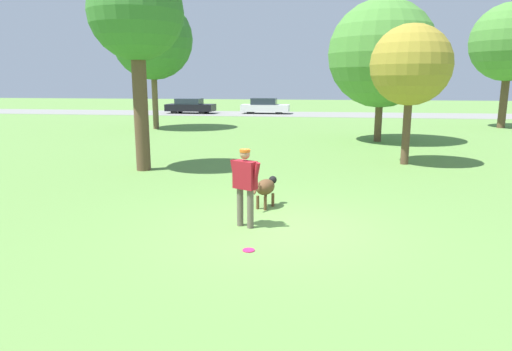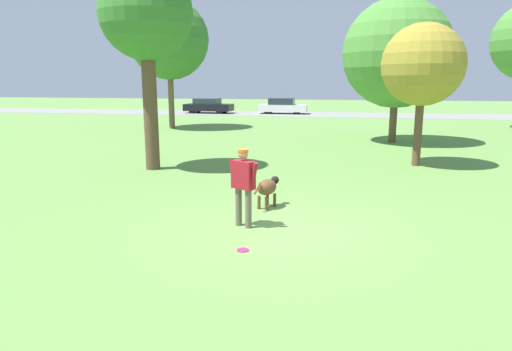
{
  "view_description": "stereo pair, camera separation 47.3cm",
  "coord_description": "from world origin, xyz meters",
  "px_view_note": "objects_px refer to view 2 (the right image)",
  "views": [
    {
      "loc": [
        0.72,
        -8.57,
        2.88
      ],
      "look_at": [
        -0.58,
        0.74,
        0.9
      ],
      "focal_mm": 32.0,
      "sensor_mm": 36.0,
      "label": 1
    },
    {
      "loc": [
        1.19,
        -8.5,
        2.88
      ],
      "look_at": [
        -0.58,
        0.74,
        0.9
      ],
      "focal_mm": 32.0,
      "sensor_mm": 36.0,
      "label": 2
    }
  ],
  "objects_px": {
    "person": "(243,181)",
    "dog": "(268,188)",
    "frisbee": "(243,250)",
    "tree_far_left": "(169,40)",
    "tree_mid_center": "(397,54)",
    "parked_car_black": "(208,106)",
    "tree_near_left": "(146,16)",
    "tree_near_right": "(423,65)",
    "parked_car_white": "(283,106)"
  },
  "relations": [
    {
      "from": "tree_mid_center",
      "to": "tree_near_left",
      "type": "bearing_deg",
      "value": -135.46
    },
    {
      "from": "tree_mid_center",
      "to": "parked_car_white",
      "type": "distance_m",
      "value": 19.14
    },
    {
      "from": "person",
      "to": "parked_car_white",
      "type": "relative_size",
      "value": 0.38
    },
    {
      "from": "tree_near_right",
      "to": "parked_car_black",
      "type": "xyz_separation_m",
      "value": [
        -14.19,
        22.8,
        -2.71
      ]
    },
    {
      "from": "parked_car_white",
      "to": "tree_far_left",
      "type": "bearing_deg",
      "value": -110.01
    },
    {
      "from": "dog",
      "to": "parked_car_white",
      "type": "bearing_deg",
      "value": 28.44
    },
    {
      "from": "dog",
      "to": "tree_near_right",
      "type": "xyz_separation_m",
      "value": [
        4.13,
        6.13,
        2.88
      ]
    },
    {
      "from": "dog",
      "to": "tree_near_left",
      "type": "height_order",
      "value": "tree_near_left"
    },
    {
      "from": "tree_far_left",
      "to": "parked_car_white",
      "type": "distance_m",
      "value": 14.85
    },
    {
      "from": "dog",
      "to": "tree_far_left",
      "type": "xyz_separation_m",
      "value": [
        -8.52,
        16.17,
        4.7
      ]
    },
    {
      "from": "tree_near_right",
      "to": "parked_car_black",
      "type": "bearing_deg",
      "value": 121.9
    },
    {
      "from": "frisbee",
      "to": "tree_far_left",
      "type": "xyz_separation_m",
      "value": [
        -8.54,
        18.92,
        5.16
      ]
    },
    {
      "from": "frisbee",
      "to": "tree_far_left",
      "type": "distance_m",
      "value": 21.39
    },
    {
      "from": "parked_car_white",
      "to": "dog",
      "type": "bearing_deg",
      "value": -82.53
    },
    {
      "from": "person",
      "to": "tree_near_left",
      "type": "height_order",
      "value": "tree_near_left"
    },
    {
      "from": "frisbee",
      "to": "parked_car_black",
      "type": "distance_m",
      "value": 33.25
    },
    {
      "from": "dog",
      "to": "frisbee",
      "type": "height_order",
      "value": "dog"
    },
    {
      "from": "frisbee",
      "to": "tree_near_right",
      "type": "bearing_deg",
      "value": 65.16
    },
    {
      "from": "tree_mid_center",
      "to": "parked_car_black",
      "type": "relative_size",
      "value": 1.54
    },
    {
      "from": "frisbee",
      "to": "tree_near_right",
      "type": "xyz_separation_m",
      "value": [
        4.11,
        8.89,
        3.34
      ]
    },
    {
      "from": "frisbee",
      "to": "tree_far_left",
      "type": "relative_size",
      "value": 0.03
    },
    {
      "from": "tree_mid_center",
      "to": "tree_near_left",
      "type": "xyz_separation_m",
      "value": [
        -8.38,
        -8.25,
        0.76
      ]
    },
    {
      "from": "parked_car_black",
      "to": "parked_car_white",
      "type": "xyz_separation_m",
      "value": [
        6.52,
        0.48,
        0.01
      ]
    },
    {
      "from": "frisbee",
      "to": "parked_car_black",
      "type": "height_order",
      "value": "parked_car_black"
    },
    {
      "from": "person",
      "to": "dog",
      "type": "xyz_separation_m",
      "value": [
        0.25,
        1.47,
        -0.46
      ]
    },
    {
      "from": "tree_near_right",
      "to": "parked_car_white",
      "type": "bearing_deg",
      "value": 108.26
    },
    {
      "from": "frisbee",
      "to": "person",
      "type": "bearing_deg",
      "value": 101.73
    },
    {
      "from": "frisbee",
      "to": "parked_car_black",
      "type": "bearing_deg",
      "value": 107.64
    },
    {
      "from": "parked_car_black",
      "to": "tree_mid_center",
      "type": "bearing_deg",
      "value": -48.38
    },
    {
      "from": "tree_far_left",
      "to": "tree_mid_center",
      "type": "bearing_deg",
      "value": -18.07
    },
    {
      "from": "tree_mid_center",
      "to": "person",
      "type": "bearing_deg",
      "value": -107.06
    },
    {
      "from": "person",
      "to": "tree_far_left",
      "type": "height_order",
      "value": "tree_far_left"
    },
    {
      "from": "person",
      "to": "parked_car_black",
      "type": "relative_size",
      "value": 0.37
    },
    {
      "from": "person",
      "to": "tree_far_left",
      "type": "bearing_deg",
      "value": 143.14
    },
    {
      "from": "tree_near_right",
      "to": "person",
      "type": "bearing_deg",
      "value": -119.96
    },
    {
      "from": "parked_car_white",
      "to": "person",
      "type": "bearing_deg",
      "value": -83.31
    },
    {
      "from": "person",
      "to": "frisbee",
      "type": "distance_m",
      "value": 1.6
    },
    {
      "from": "frisbee",
      "to": "tree_near_right",
      "type": "distance_m",
      "value": 10.35
    },
    {
      "from": "tree_near_left",
      "to": "parked_car_white",
      "type": "height_order",
      "value": "tree_near_left"
    },
    {
      "from": "person",
      "to": "tree_mid_center",
      "type": "xyz_separation_m",
      "value": [
        4.17,
        13.57,
        3.11
      ]
    },
    {
      "from": "person",
      "to": "frisbee",
      "type": "height_order",
      "value": "person"
    },
    {
      "from": "frisbee",
      "to": "tree_mid_center",
      "type": "relative_size",
      "value": 0.03
    },
    {
      "from": "tree_near_right",
      "to": "parked_car_black",
      "type": "height_order",
      "value": "tree_near_right"
    },
    {
      "from": "dog",
      "to": "tree_near_right",
      "type": "height_order",
      "value": "tree_near_right"
    },
    {
      "from": "person",
      "to": "tree_far_left",
      "type": "distance_m",
      "value": 19.93
    },
    {
      "from": "tree_near_right",
      "to": "tree_near_left",
      "type": "height_order",
      "value": "tree_near_left"
    },
    {
      "from": "person",
      "to": "tree_far_left",
      "type": "relative_size",
      "value": 0.21
    },
    {
      "from": "tree_mid_center",
      "to": "parked_car_black",
      "type": "height_order",
      "value": "tree_mid_center"
    },
    {
      "from": "tree_near_left",
      "to": "parked_car_white",
      "type": "relative_size",
      "value": 1.54
    },
    {
      "from": "person",
      "to": "tree_near_left",
      "type": "relative_size",
      "value": 0.25
    }
  ]
}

